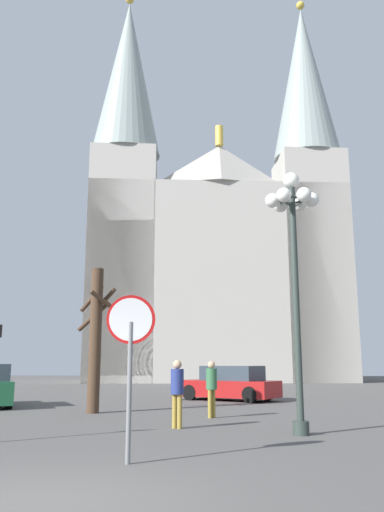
# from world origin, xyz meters

# --- Properties ---
(ground_plane) EXTENTS (120.00, 120.00, 0.00)m
(ground_plane) POSITION_xyz_m (0.00, 0.00, 0.00)
(ground_plane) COLOR #514F4C
(cathedral) EXTENTS (23.07, 13.00, 35.84)m
(cathedral) POSITION_xyz_m (1.05, 39.63, 12.19)
(cathedral) COLOR #ADA89E
(cathedral) RESTS_ON ground
(stop_sign) EXTENTS (0.79, 0.21, 2.66)m
(stop_sign) POSITION_xyz_m (0.59, 2.54, 1.88)
(stop_sign) COLOR slate
(stop_sign) RESTS_ON ground
(street_lamp) EXTENTS (1.28, 1.15, 6.07)m
(street_lamp) POSITION_xyz_m (3.74, 6.13, 4.30)
(street_lamp) COLOR #2D3833
(street_lamp) RESTS_ON ground
(bare_tree) EXTENTS (1.34, 1.30, 4.62)m
(bare_tree) POSITION_xyz_m (-2.16, 10.85, 2.43)
(bare_tree) COLOR #473323
(bare_tree) RESTS_ON ground
(parked_car_far_red) EXTENTS (4.52, 3.55, 1.43)m
(parked_car_far_red) POSITION_xyz_m (2.14, 16.84, 0.67)
(parked_car_far_red) COLOR maroon
(parked_car_far_red) RESTS_ON ground
(pedestrian_walking) EXTENTS (0.32, 0.32, 1.61)m
(pedestrian_walking) POSITION_xyz_m (1.64, 9.65, 0.97)
(pedestrian_walking) COLOR olive
(pedestrian_walking) RESTS_ON ground
(pedestrian_standing) EXTENTS (0.32, 0.32, 1.62)m
(pedestrian_standing) POSITION_xyz_m (0.90, 7.09, 0.98)
(pedestrian_standing) COLOR olive
(pedestrian_standing) RESTS_ON ground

